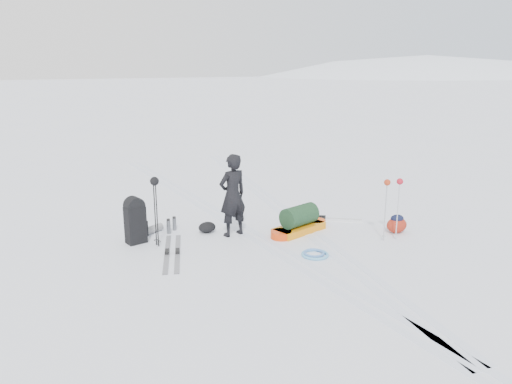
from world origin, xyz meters
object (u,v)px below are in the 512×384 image
pulk_sled (299,222)px  expedition_rucksack (137,221)px  ski_poles_black (155,190)px  skier (233,195)px

pulk_sled → expedition_rucksack: size_ratio=1.67×
pulk_sled → expedition_rucksack: expedition_rucksack is taller
expedition_rucksack → ski_poles_black: size_ratio=0.68×
pulk_sled → expedition_rucksack: (-3.13, 0.86, 0.21)m
expedition_rucksack → pulk_sled: bearing=-28.8°
skier → expedition_rucksack: 1.93m
pulk_sled → skier: bearing=144.6°
pulk_sled → expedition_rucksack: bearing=146.9°
pulk_sled → ski_poles_black: ski_poles_black is taller
ski_poles_black → expedition_rucksack: bearing=149.1°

